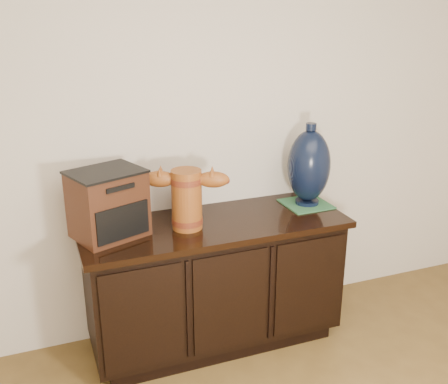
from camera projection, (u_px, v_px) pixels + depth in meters
name	position (u px, v px, depth m)	size (l,w,h in m)	color
sideboard	(214.00, 282.00, 2.98)	(1.46, 0.56, 0.75)	black
terracotta_vessel	(187.00, 196.00, 2.72)	(0.44, 0.25, 0.32)	#944E1B
tv_radio	(108.00, 204.00, 2.63)	(0.42, 0.38, 0.35)	#381B0E
green_mat	(306.00, 204.00, 3.10)	(0.26, 0.26, 0.01)	#2C633B
lamp_base	(309.00, 166.00, 3.03)	(0.25, 0.25, 0.48)	black
spray_can	(187.00, 196.00, 2.96)	(0.07, 0.07, 0.20)	#5A190F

